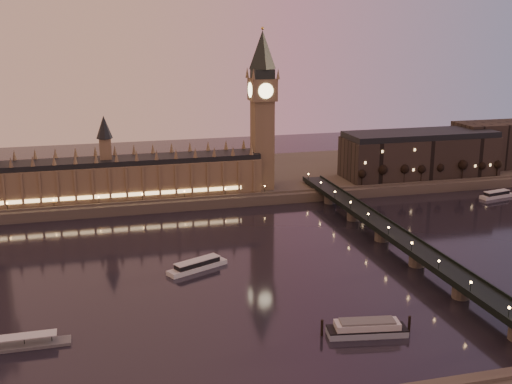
% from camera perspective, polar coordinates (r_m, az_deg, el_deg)
% --- Properties ---
extents(ground, '(700.00, 700.00, 0.00)m').
position_cam_1_polar(ground, '(303.75, -3.24, -6.93)').
color(ground, black).
rests_on(ground, ground).
extents(far_embankment, '(560.00, 130.00, 6.00)m').
position_cam_1_polar(far_embankment, '(462.97, -3.76, 1.12)').
color(far_embankment, '#423D35').
rests_on(far_embankment, ground).
extents(palace_of_westminster, '(180.00, 26.62, 52.00)m').
position_cam_1_polar(palace_of_westminster, '(408.12, -12.29, 1.64)').
color(palace_of_westminster, brown).
rests_on(palace_of_westminster, ground).
extents(big_ben, '(17.68, 17.68, 104.00)m').
position_cam_1_polar(big_ben, '(415.28, 0.57, 8.12)').
color(big_ben, brown).
rests_on(big_ben, ground).
extents(westminster_bridge, '(13.20, 260.00, 15.30)m').
position_cam_1_polar(westminster_bridge, '(331.14, 12.50, -4.38)').
color(westminster_bridge, black).
rests_on(westminster_bridge, ground).
extents(city_block, '(155.00, 45.00, 34.00)m').
position_cam_1_polar(city_block, '(486.87, 16.47, 3.54)').
color(city_block, black).
rests_on(city_block, ground).
extents(bare_tree_0, '(6.15, 6.15, 12.51)m').
position_cam_1_polar(bare_tree_0, '(435.29, 9.57, 1.73)').
color(bare_tree_0, black).
rests_on(bare_tree_0, ground).
extents(bare_tree_1, '(6.15, 6.15, 12.51)m').
position_cam_1_polar(bare_tree_1, '(441.53, 11.32, 1.83)').
color(bare_tree_1, black).
rests_on(bare_tree_1, ground).
extents(bare_tree_2, '(6.15, 6.15, 12.51)m').
position_cam_1_polar(bare_tree_2, '(448.17, 13.03, 1.93)').
color(bare_tree_2, black).
rests_on(bare_tree_2, ground).
extents(bare_tree_3, '(6.15, 6.15, 12.51)m').
position_cam_1_polar(bare_tree_3, '(455.20, 14.68, 2.02)').
color(bare_tree_3, black).
rests_on(bare_tree_3, ground).
extents(bare_tree_4, '(6.15, 6.15, 12.51)m').
position_cam_1_polar(bare_tree_4, '(462.61, 16.29, 2.11)').
color(bare_tree_4, black).
rests_on(bare_tree_4, ground).
extents(bare_tree_5, '(6.15, 6.15, 12.51)m').
position_cam_1_polar(bare_tree_5, '(470.36, 17.84, 2.19)').
color(bare_tree_5, black).
rests_on(bare_tree_5, ground).
extents(bare_tree_6, '(6.15, 6.15, 12.51)m').
position_cam_1_polar(bare_tree_6, '(478.44, 19.34, 2.27)').
color(bare_tree_6, black).
rests_on(bare_tree_6, ground).
extents(bare_tree_7, '(6.15, 6.15, 12.51)m').
position_cam_1_polar(bare_tree_7, '(486.85, 20.79, 2.35)').
color(bare_tree_7, black).
rests_on(bare_tree_7, ground).
extents(cruise_boat_a, '(30.37, 18.88, 4.87)m').
position_cam_1_polar(cruise_boat_a, '(304.24, -5.23, -6.50)').
color(cruise_boat_a, silver).
rests_on(cruise_boat_a, ground).
extents(cruise_boat_b, '(25.64, 11.32, 4.60)m').
position_cam_1_polar(cruise_boat_b, '(454.08, 20.60, -0.21)').
color(cruise_boat_b, silver).
rests_on(cruise_boat_b, ground).
extents(moored_barge, '(33.81, 13.01, 6.28)m').
position_cam_1_polar(moored_barge, '(246.69, 9.83, -11.85)').
color(moored_barge, '#8C9DB3').
rests_on(moored_barge, ground).
extents(pontoon_pier, '(39.54, 6.59, 10.55)m').
position_cam_1_polar(pontoon_pier, '(250.33, -20.81, -12.63)').
color(pontoon_pier, '#595B5E').
rests_on(pontoon_pier, ground).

